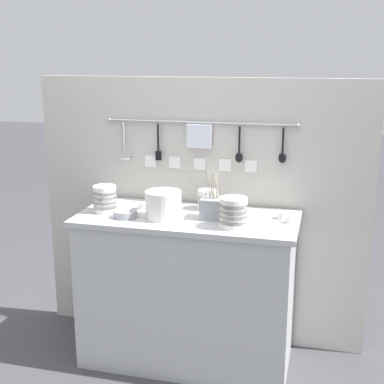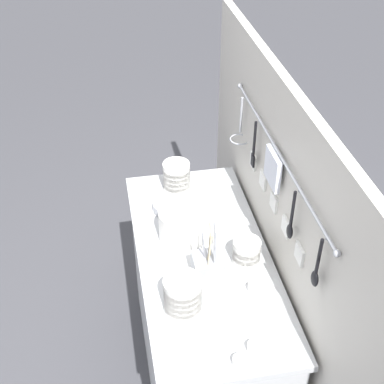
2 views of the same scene
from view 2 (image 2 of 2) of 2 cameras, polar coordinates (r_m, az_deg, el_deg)
ground_plane at (r=2.96m, az=1.00°, el=-19.07°), size 20.00×20.00×0.00m
counter at (r=2.61m, az=1.10°, el=-13.65°), size 1.23×0.56×0.88m
back_wall at (r=2.39m, az=8.60°, el=-6.76°), size 2.03×0.11×1.63m
bowl_stack_back_corner at (r=2.01m, az=-1.01°, el=-10.98°), size 0.14×0.14×0.16m
bowl_stack_tall_left at (r=2.59m, az=-1.67°, el=1.63°), size 0.13×0.13×0.15m
bowl_stack_short_front at (r=2.22m, az=5.83°, el=-6.39°), size 0.12×0.12×0.11m
plate_stack at (r=2.31m, az=-1.13°, el=-3.56°), size 0.20×0.20×0.15m
steel_mixing_bowl at (r=2.50m, az=-2.68°, el=-1.55°), size 0.13×0.13×0.04m
cutlery_caddy at (r=2.14m, az=1.68°, el=-8.08°), size 0.12×0.12×0.27m
cup_front_left at (r=1.92m, az=5.09°, el=-17.59°), size 0.05×0.05×0.04m
cup_front_right at (r=2.14m, az=6.64°, el=-10.09°), size 0.05×0.05×0.04m
cup_centre at (r=2.50m, az=1.67°, el=-1.61°), size 0.05×0.05×0.04m
cup_edge_far at (r=1.96m, az=6.63°, el=-16.16°), size 0.05×0.05×0.04m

